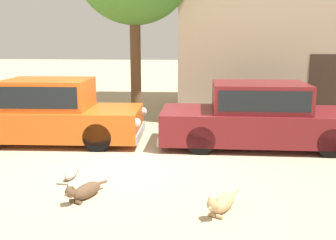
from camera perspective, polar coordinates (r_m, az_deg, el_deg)
The scene contains 6 objects.
ground_plane at distance 8.04m, azimuth -6.93°, elevation -6.48°, with size 80.00×80.00×0.00m, color tan.
parked_sedan_nearest at distance 9.96m, azimuth -16.92°, elevation 1.19°, with size 4.58×1.90×1.56m.
parked_sedan_second at distance 9.40m, azimuth 13.38°, elevation 0.67°, with size 4.83×1.82×1.52m.
stray_dog_spotted at distance 6.42m, azimuth -12.26°, elevation -10.17°, with size 0.51×0.91×0.34m.
stray_dog_tan at distance 5.88m, azimuth 8.00°, elevation -12.03°, with size 0.56×0.93×0.36m.
stray_cat at distance 7.39m, azimuth -14.06°, elevation -7.78°, with size 0.28×0.61×0.17m.
Camera 1 is at (1.52, -7.49, 2.52)m, focal length 41.35 mm.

